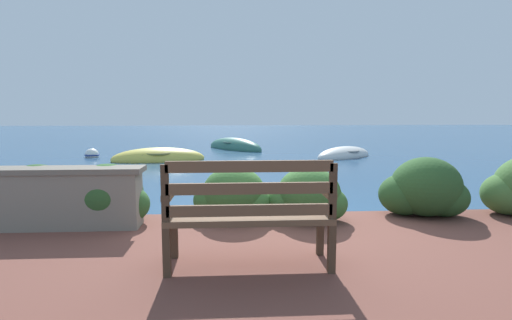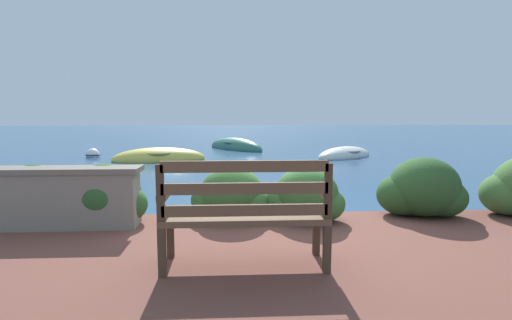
{
  "view_description": "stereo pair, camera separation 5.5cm",
  "coord_description": "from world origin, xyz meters",
  "px_view_note": "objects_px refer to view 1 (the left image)",
  "views": [
    {
      "loc": [
        -0.54,
        -5.04,
        1.52
      ],
      "look_at": [
        0.08,
        4.95,
        0.31
      ],
      "focal_mm": 28.0,
      "sensor_mm": 36.0,
      "label": 1
    },
    {
      "loc": [
        -0.48,
        -5.05,
        1.52
      ],
      "look_at": [
        0.08,
        4.95,
        0.31
      ],
      "focal_mm": 28.0,
      "sensor_mm": 36.0,
      "label": 2
    }
  ],
  "objects_px": {
    "park_bench": "(249,211)",
    "rowboat_far": "(235,148)",
    "rowboat_nearest": "(159,159)",
    "rowboat_mid": "(344,156)",
    "mooring_buoy": "(92,155)"
  },
  "relations": [
    {
      "from": "mooring_buoy",
      "to": "rowboat_mid",
      "type": "bearing_deg",
      "value": -3.46
    },
    {
      "from": "rowboat_nearest",
      "to": "rowboat_far",
      "type": "xyz_separation_m",
      "value": [
        2.41,
        3.69,
        0.01
      ]
    },
    {
      "from": "rowboat_mid",
      "to": "rowboat_far",
      "type": "distance_m",
      "value": 4.8
    },
    {
      "from": "park_bench",
      "to": "rowboat_nearest",
      "type": "xyz_separation_m",
      "value": [
        -2.43,
        9.33,
        -0.64
      ]
    },
    {
      "from": "rowboat_mid",
      "to": "mooring_buoy",
      "type": "relative_size",
      "value": 5.33
    },
    {
      "from": "park_bench",
      "to": "rowboat_far",
      "type": "bearing_deg",
      "value": 95.49
    },
    {
      "from": "park_bench",
      "to": "rowboat_far",
      "type": "relative_size",
      "value": 0.45
    },
    {
      "from": "rowboat_mid",
      "to": "mooring_buoy",
      "type": "xyz_separation_m",
      "value": [
        -8.48,
        0.51,
        0.02
      ]
    },
    {
      "from": "rowboat_far",
      "to": "rowboat_nearest",
      "type": "bearing_deg",
      "value": -69.95
    },
    {
      "from": "park_bench",
      "to": "rowboat_mid",
      "type": "relative_size",
      "value": 0.54
    },
    {
      "from": "park_bench",
      "to": "rowboat_nearest",
      "type": "relative_size",
      "value": 0.46
    },
    {
      "from": "rowboat_far",
      "to": "mooring_buoy",
      "type": "xyz_separation_m",
      "value": [
        -4.82,
        -2.59,
        0.01
      ]
    },
    {
      "from": "park_bench",
      "to": "rowboat_far",
      "type": "distance_m",
      "value": 13.04
    },
    {
      "from": "rowboat_nearest",
      "to": "rowboat_far",
      "type": "relative_size",
      "value": 0.97
    },
    {
      "from": "park_bench",
      "to": "rowboat_mid",
      "type": "bearing_deg",
      "value": 75.24
    }
  ]
}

